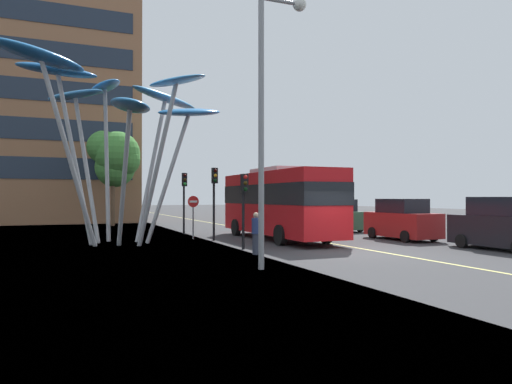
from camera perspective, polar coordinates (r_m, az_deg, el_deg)
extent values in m
cube|color=#38383A|center=(19.45, 11.29, -7.37)|extent=(120.00, 240.00, 0.10)
cube|color=#9E998E|center=(16.28, -25.67, -8.55)|extent=(16.00, 240.00, 0.05)
cube|color=#E0D666|center=(20.24, 14.58, -6.97)|extent=(0.16, 144.00, 0.01)
cube|color=red|center=(25.13, 2.70, -1.30)|extent=(2.46, 10.29, 3.19)
cube|color=black|center=(25.13, 2.70, -0.28)|extent=(2.49, 10.39, 1.02)
cube|color=yellow|center=(29.83, -1.43, 1.29)|extent=(1.35, 0.10, 0.36)
cube|color=#B2B2B7|center=(25.17, 2.70, 2.61)|extent=(1.84, 3.60, 0.24)
cylinder|color=black|center=(28.59, 2.23, -4.15)|extent=(0.28, 0.96, 0.96)
cylinder|color=black|center=(27.66, -2.42, -4.27)|extent=(0.28, 0.96, 0.96)
cylinder|color=black|center=(23.27, 8.42, -4.95)|extent=(0.28, 0.96, 0.96)
cylinder|color=black|center=(22.11, 2.92, -5.19)|extent=(0.28, 0.96, 0.96)
cylinder|color=#9EA0A5|center=(23.77, -10.45, 1.80)|extent=(2.24, 0.40, 6.54)
ellipsoid|color=#2D7FD1|center=(24.27, -8.00, 9.45)|extent=(3.25, 1.88, 0.80)
cylinder|color=#9EA0A5|center=(25.06, -12.42, 2.87)|extent=(1.89, 1.31, 7.57)
ellipsoid|color=#4CA3E5|center=(26.21, -10.82, 11.01)|extent=(4.47, 3.56, 1.05)
cylinder|color=#9EA0A5|center=(25.65, -17.48, 3.36)|extent=(0.36, 1.12, 8.04)
ellipsoid|color=#388EDB|center=(26.66, -17.68, 11.92)|extent=(1.84, 3.77, 0.57)
cylinder|color=#9EA0A5|center=(24.84, -19.69, 2.73)|extent=(1.34, 1.33, 7.39)
ellipsoid|color=#4299E0|center=(25.82, -20.92, 10.84)|extent=(3.26, 3.23, 0.67)
cylinder|color=#9EA0A5|center=(23.65, -20.97, 3.78)|extent=(1.73, 0.30, 8.11)
ellipsoid|color=#2D7FD1|center=(24.33, -22.76, 13.31)|extent=(3.64, 1.76, 0.81)
cylinder|color=#9EA0A5|center=(22.15, -21.53, 4.04)|extent=(2.52, 1.73, 8.11)
ellipsoid|color=#2D7FD1|center=(22.14, -24.48, 14.64)|extent=(4.31, 3.59, 0.91)
cylinder|color=#9EA0A5|center=(21.61, -15.55, 1.44)|extent=(0.34, 2.99, 6.10)
ellipsoid|color=#388EDB|center=(20.56, -14.88, 9.98)|extent=(1.74, 3.28, 0.93)
cylinder|color=#9EA0A5|center=(21.73, -11.75, 3.13)|extent=(1.59, 2.12, 7.37)
ellipsoid|color=#4CA3E5|center=(21.52, -9.49, 13.02)|extent=(2.90, 3.26, 0.57)
cylinder|color=black|center=(20.42, -1.54, -2.37)|extent=(0.12, 0.12, 3.23)
cube|color=black|center=(20.29, -1.40, 1.06)|extent=(0.28, 0.24, 0.80)
sphere|color=red|center=(20.18, -1.27, 1.81)|extent=(0.18, 0.18, 0.18)
sphere|color=#3A2707|center=(20.17, -1.27, 1.07)|extent=(0.18, 0.18, 0.18)
sphere|color=black|center=(20.16, -1.27, 0.33)|extent=(0.18, 0.18, 0.18)
cylinder|color=black|center=(24.66, -5.08, -1.47)|extent=(0.12, 0.12, 3.75)
cube|color=black|center=(24.55, -4.98, 1.97)|extent=(0.28, 0.24, 0.80)
sphere|color=#390706|center=(24.44, -4.89, 2.60)|extent=(0.18, 0.18, 0.18)
sphere|color=orange|center=(24.43, -4.89, 1.99)|extent=(0.18, 0.18, 0.18)
sphere|color=black|center=(24.41, -4.89, 1.38)|extent=(0.18, 0.18, 0.18)
cylinder|color=black|center=(28.88, -8.65, -1.40)|extent=(0.12, 0.12, 3.69)
cube|color=black|center=(28.77, -8.58, 1.48)|extent=(0.28, 0.24, 0.80)
sphere|color=#390706|center=(28.65, -8.52, 2.01)|extent=(0.18, 0.18, 0.18)
sphere|color=#3A2707|center=(28.64, -8.52, 1.49)|extent=(0.18, 0.18, 0.18)
sphere|color=green|center=(28.63, -8.52, 0.97)|extent=(0.18, 0.18, 0.18)
cube|color=black|center=(22.62, 27.60, -4.16)|extent=(1.77, 4.57, 1.27)
cube|color=black|center=(22.58, 27.59, -1.54)|extent=(1.63, 2.51, 0.80)
cylinder|color=black|center=(24.24, 26.39, -5.15)|extent=(0.20, 0.60, 0.60)
cylinder|color=black|center=(22.95, 23.46, -5.42)|extent=(0.20, 0.60, 0.60)
cube|color=maroon|center=(26.17, 17.10, -3.75)|extent=(1.77, 4.31, 1.24)
cube|color=black|center=(26.13, 17.09, -1.59)|extent=(1.63, 2.37, 0.73)
cylinder|color=black|center=(27.79, 16.76, -4.60)|extent=(0.20, 0.60, 0.60)
cylinder|color=black|center=(26.71, 13.80, -4.77)|extent=(0.20, 0.60, 0.60)
cylinder|color=black|center=(25.77, 20.53, -4.90)|extent=(0.20, 0.60, 0.60)
cylinder|color=black|center=(24.61, 17.49, -5.12)|extent=(0.20, 0.60, 0.60)
cube|color=#2D5138|center=(32.06, 9.62, -3.29)|extent=(1.85, 4.43, 1.13)
cube|color=black|center=(32.03, 9.61, -1.58)|extent=(1.70, 2.44, 0.78)
cylinder|color=black|center=(33.74, 9.72, -3.92)|extent=(0.20, 0.60, 0.60)
cylinder|color=black|center=(32.80, 6.97, -4.01)|extent=(0.20, 0.60, 0.60)
cylinder|color=black|center=(31.44, 12.38, -4.15)|extent=(0.20, 0.60, 0.60)
cylinder|color=black|center=(30.43, 9.51, -4.27)|extent=(0.20, 0.60, 0.60)
cube|color=navy|center=(36.83, 4.51, -2.82)|extent=(1.89, 3.80, 1.30)
cube|color=black|center=(36.81, 4.51, -1.24)|extent=(1.74, 2.09, 0.74)
cylinder|color=black|center=(38.34, 4.98, -3.53)|extent=(0.20, 0.60, 0.60)
cylinder|color=black|center=(37.51, 2.40, -3.59)|extent=(0.20, 0.60, 0.60)
cylinder|color=black|center=(36.26, 6.69, -3.69)|extent=(0.20, 0.60, 0.60)
cylinder|color=black|center=(35.38, 4.00, -3.77)|extent=(0.20, 0.60, 0.60)
cylinder|color=gray|center=(14.87, 0.63, 7.37)|extent=(0.18, 0.18, 8.61)
cylinder|color=gray|center=(16.24, 2.98, 21.91)|extent=(1.34, 0.12, 0.12)
sphere|color=silver|center=(16.51, 5.25, 21.51)|extent=(0.44, 0.44, 0.44)
cylinder|color=brown|center=(39.01, -16.81, -1.38)|extent=(0.32, 0.32, 3.42)
sphere|color=#428438|center=(39.32, -17.82, 5.15)|extent=(2.59, 2.59, 2.59)
sphere|color=#428438|center=(39.38, -16.56, 2.82)|extent=(3.12, 3.12, 3.12)
sphere|color=#428438|center=(38.81, -15.57, 3.77)|extent=(2.56, 2.56, 2.56)
sphere|color=#428438|center=(39.13, -16.31, 4.40)|extent=(3.57, 3.57, 3.57)
sphere|color=#428438|center=(39.62, -16.50, 4.70)|extent=(2.74, 2.74, 2.74)
cylinder|color=brown|center=(47.52, -19.55, -1.53)|extent=(0.49, 0.49, 2.93)
sphere|color=#387A33|center=(48.67, -18.97, 2.79)|extent=(3.19, 3.19, 3.19)
sphere|color=#387A33|center=(47.57, -19.08, 1.82)|extent=(3.33, 3.33, 3.33)
sphere|color=#387A33|center=(48.26, -18.80, 1.80)|extent=(2.94, 2.94, 2.94)
sphere|color=#387A33|center=(46.72, -19.57, 3.18)|extent=(3.75, 3.75, 3.75)
cylinder|color=#2D3342|center=(18.59, 0.00, -6.28)|extent=(0.29, 0.29, 0.81)
cylinder|color=navy|center=(18.53, 0.00, -4.08)|extent=(0.34, 0.34, 0.61)
sphere|color=tan|center=(18.51, 0.00, -2.80)|extent=(0.22, 0.22, 0.22)
cylinder|color=gray|center=(25.54, -7.55, -3.06)|extent=(0.08, 0.08, 2.31)
cylinder|color=red|center=(25.49, -7.53, -1.14)|extent=(0.60, 0.03, 0.60)
cube|color=white|center=(25.46, -7.52, -1.14)|extent=(0.40, 0.04, 0.11)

